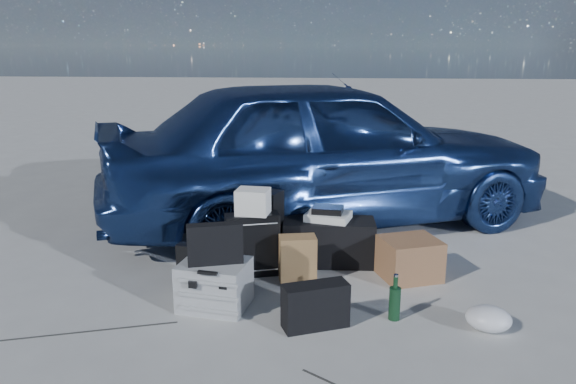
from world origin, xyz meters
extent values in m
plane|color=#B0B0AB|center=(0.00, 0.00, 0.00)|extent=(60.00, 60.00, 0.00)
imported|color=navy|center=(0.30, 2.13, 0.79)|extent=(5.02, 3.54, 1.59)
cube|color=#A6A9AB|center=(-0.45, 0.04, 0.17)|extent=(0.53, 0.46, 0.35)
cube|color=black|center=(-0.43, 0.02, 0.49)|extent=(0.40, 0.21, 0.29)
cube|color=black|center=(-0.60, 0.36, 0.17)|extent=(0.46, 0.20, 0.35)
cube|color=black|center=(-0.30, 0.96, 0.33)|extent=(0.54, 0.37, 0.66)
cube|color=black|center=(-0.26, 0.65, 0.26)|extent=(0.47, 0.28, 0.53)
cube|color=white|center=(-0.25, 0.66, 0.63)|extent=(0.28, 0.23, 0.21)
cube|color=black|center=(0.36, 0.96, 0.20)|extent=(0.80, 0.37, 0.39)
cube|color=white|center=(0.35, 0.98, 0.43)|extent=(0.42, 0.36, 0.06)
cube|color=black|center=(0.35, 0.98, 0.48)|extent=(0.28, 0.21, 0.05)
cube|color=olive|center=(0.12, 0.53, 0.19)|extent=(0.32, 0.23, 0.39)
cube|color=brown|center=(1.03, 0.70, 0.17)|extent=(0.55, 0.52, 0.33)
ellipsoid|color=silver|center=(1.45, -0.15, 0.08)|extent=(0.35, 0.32, 0.17)
cube|color=black|center=(0.29, -0.21, 0.16)|extent=(0.47, 0.33, 0.31)
cylinder|color=#11321A|center=(0.84, -0.05, 0.16)|extent=(0.08, 0.08, 0.32)
camera|label=1|loc=(0.41, -3.67, 1.86)|focal=35.00mm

